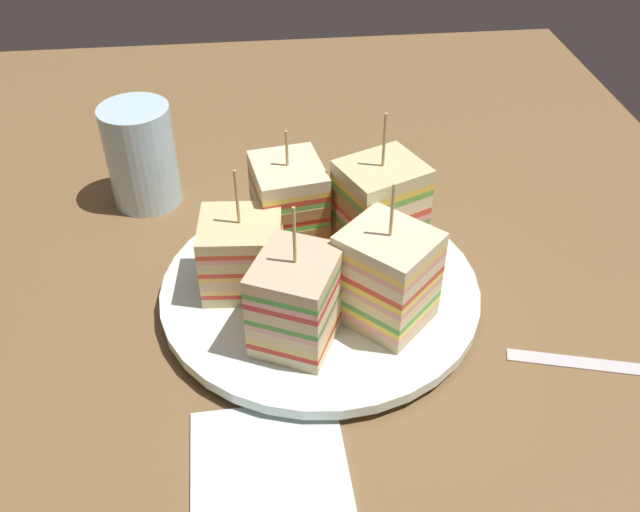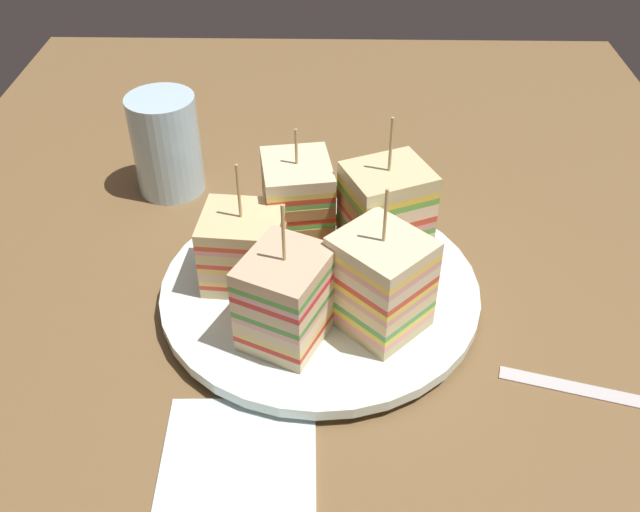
{
  "view_description": "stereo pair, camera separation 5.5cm",
  "coord_description": "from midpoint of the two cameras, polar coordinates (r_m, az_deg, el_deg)",
  "views": [
    {
      "loc": [
        -42.58,
        4.63,
        39.53
      ],
      "look_at": [
        0.0,
        0.0,
        4.73
      ],
      "focal_mm": 38.94,
      "sensor_mm": 36.0,
      "label": 1
    },
    {
      "loc": [
        -42.82,
        -0.87,
        39.53
      ],
      "look_at": [
        0.0,
        0.0,
        4.73
      ],
      "focal_mm": 38.94,
      "sensor_mm": 36.0,
      "label": 2
    }
  ],
  "objects": [
    {
      "name": "sandwich_wedge_2",
      "position": [
        0.57,
        2.13,
        3.45
      ],
      "size": [
        7.54,
        8.05,
        13.58
      ],
      "rotation": [
        0.0,
        0.0,
        8.27
      ],
      "color": "#CFB28B",
      "rests_on": "plate"
    },
    {
      "name": "sandwich_wedge_4",
      "position": [
        0.56,
        -9.19,
        0.02
      ],
      "size": [
        6.31,
        6.86,
        10.94
      ],
      "rotation": [
        0.0,
        0.0,
        10.92
      ],
      "color": "beige",
      "rests_on": "plate"
    },
    {
      "name": "sandwich_wedge_1",
      "position": [
        0.52,
        2.45,
        -1.88
      ],
      "size": [
        8.52,
        8.52,
        12.23
      ],
      "rotation": [
        0.0,
        0.0,
        7.07
      ],
      "color": "#D2BC89",
      "rests_on": "plate"
    },
    {
      "name": "napkin",
      "position": [
        0.47,
        -7.6,
        -17.99
      ],
      "size": [
        12.6,
        10.62,
        0.5
      ],
      "primitive_type": "cube",
      "rotation": [
        0.0,
        0.0,
        0.03
      ],
      "color": "silver",
      "rests_on": "ground_plane"
    },
    {
      "name": "chip_pile",
      "position": [
        0.57,
        -1.9,
        -1.32
      ],
      "size": [
        5.64,
        5.63,
        2.0
      ],
      "color": "#E1B15F",
      "rests_on": "plate"
    },
    {
      "name": "ground_plane",
      "position": [
        0.59,
        -2.69,
        -4.37
      ],
      "size": [
        113.02,
        82.07,
        1.8
      ],
      "primitive_type": "cube",
      "color": "brown"
    },
    {
      "name": "sandwich_wedge_3",
      "position": [
        0.59,
        -5.24,
        4.02
      ],
      "size": [
        7.24,
        6.55,
        11.1
      ],
      "rotation": [
        0.0,
        0.0,
        9.59
      ],
      "color": "beige",
      "rests_on": "plate"
    },
    {
      "name": "sandwich_wedge_0",
      "position": [
        0.5,
        -5.09,
        -3.81
      ],
      "size": [
        8.12,
        7.66,
        11.92
      ],
      "rotation": [
        0.0,
        0.0,
        5.85
      ],
      "color": "beige",
      "rests_on": "plate"
    },
    {
      "name": "plate",
      "position": [
        0.58,
        -2.74,
        -2.96
      ],
      "size": [
        26.16,
        26.16,
        1.73
      ],
      "color": "white",
      "rests_on": "ground_plane"
    },
    {
      "name": "drinking_glass",
      "position": [
        0.7,
        -16.6,
        7.34
      ],
      "size": [
        6.65,
        6.65,
        10.07
      ],
      "color": "silver",
      "rests_on": "ground_plane"
    }
  ]
}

